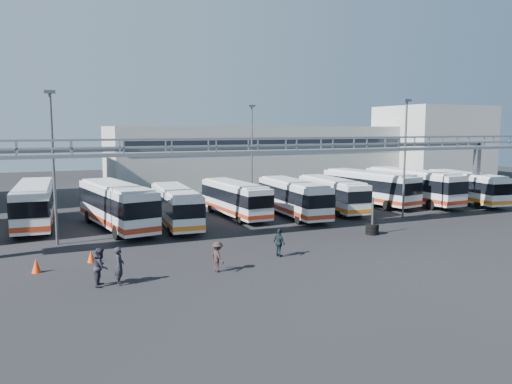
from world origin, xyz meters
name	(u,v)px	position (x,y,z in m)	size (l,w,h in m)	color
ground	(325,248)	(0.00, 0.00, 0.00)	(140.00, 140.00, 0.00)	black
gantry	(286,159)	(0.00, 5.87, 5.51)	(51.40, 5.15, 7.10)	gray
warehouse	(260,155)	(12.00, 38.00, 4.00)	(42.00, 14.00, 8.00)	#9E9E99
building_right	(433,143)	(38.00, 32.00, 5.50)	(14.00, 12.00, 11.00)	#B2B2AD
light_pole_left	(53,159)	(-16.00, 8.00, 5.73)	(0.70, 0.35, 10.21)	#4C4F54
light_pole_mid	(405,152)	(12.00, 7.00, 5.73)	(0.70, 0.35, 10.21)	#4C4F54
light_pole_back	(252,147)	(4.00, 22.00, 5.73)	(0.70, 0.35, 10.21)	#4C4F54
bus_1	(34,203)	(-17.40, 15.17, 1.92)	(3.19, 11.54, 3.47)	silver
bus_2	(116,204)	(-11.59, 11.77, 1.95)	(4.64, 11.90, 3.53)	silver
bus_3	(176,205)	(-7.11, 11.07, 1.71)	(2.95, 10.31, 3.09)	silver
bus_4	(235,198)	(-1.29, 13.18, 1.70)	(2.98, 10.24, 3.07)	silver
bus_5	(293,197)	(3.46, 11.25, 1.77)	(2.90, 10.65, 3.21)	silver
bus_6	(332,193)	(8.18, 12.47, 1.70)	(3.08, 10.29, 3.08)	silver
bus_7	(369,186)	(13.72, 14.30, 1.88)	(4.45, 11.48, 3.40)	silver
bus_8	(413,185)	(18.17, 13.05, 1.95)	(3.48, 11.75, 3.52)	silver
bus_9	(465,186)	(23.48, 11.25, 1.77)	(3.72, 10.77, 3.20)	silver
pedestrian_a	(119,266)	(-13.37, -2.47, 0.96)	(0.70, 0.46, 1.91)	black
pedestrian_b	(101,267)	(-14.24, -2.27, 0.96)	(0.93, 0.73, 1.92)	#25222F
pedestrian_c	(218,257)	(-8.14, -2.28, 0.84)	(1.08, 0.62, 1.67)	#2F1F1F
pedestrian_d	(279,243)	(-3.67, -0.70, 0.86)	(1.01, 0.42, 1.72)	black
cone_left	(36,266)	(-17.24, 1.43, 0.39)	(0.49, 0.49, 0.78)	#F33A0D
cone_right	(91,256)	(-14.32, 2.47, 0.35)	(0.44, 0.44, 0.70)	#F33A0D
tire_stack	(372,228)	(5.42, 2.40, 0.46)	(0.96, 0.96, 2.74)	black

